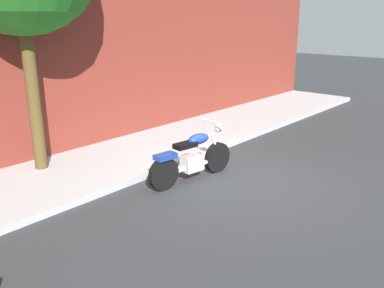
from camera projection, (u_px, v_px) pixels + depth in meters
ground_plane at (232, 180)px, 8.44m from camera, size 60.00×60.00×0.00m
sidewalk at (147, 151)px, 10.09m from camera, size 20.03×2.54×0.14m
motorcycle at (192, 159)px, 8.30m from camera, size 2.14×0.71×1.16m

